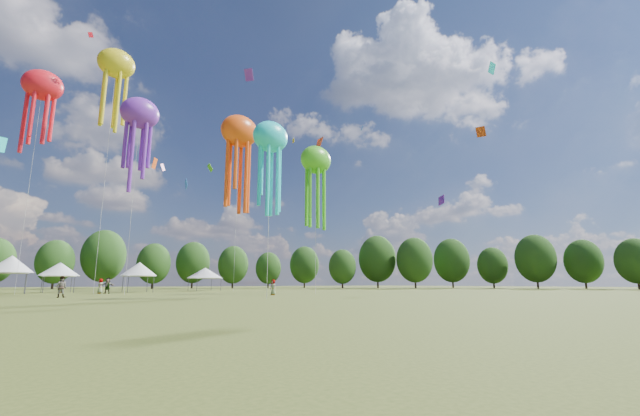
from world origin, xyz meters
TOP-DOWN VIEW (x-y plane):
  - ground at (0.00, 0.00)m, footprint 300.00×300.00m
  - spectator_near at (-8.27, 35.37)m, footprint 1.04×0.92m
  - spectators_far at (-1.87, 45.61)m, footprint 34.24×23.99m
  - festival_tents at (-3.60, 54.99)m, footprint 36.83×11.76m
  - show_kites at (6.32, 46.25)m, footprint 32.24×33.28m
  - small_kites at (-0.69, 39.84)m, footprint 79.00×51.95m
  - treeline at (-3.87, 62.51)m, footprint 201.57×95.24m

SIDE VIEW (x-z plane):
  - ground at x=0.00m, z-range 0.00..0.00m
  - spectators_far at x=-1.87m, z-range -0.06..1.77m
  - spectator_near at x=-8.27m, z-range 0.00..1.79m
  - festival_tents at x=-3.60m, z-range 0.86..5.22m
  - treeline at x=-3.87m, z-range -0.17..13.26m
  - show_kites at x=6.32m, z-range 5.69..36.28m
  - small_kites at x=-0.69m, z-range 7.31..52.78m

